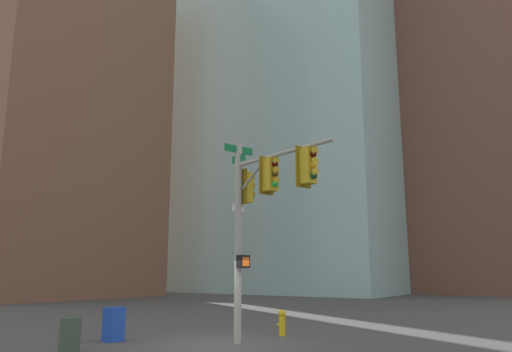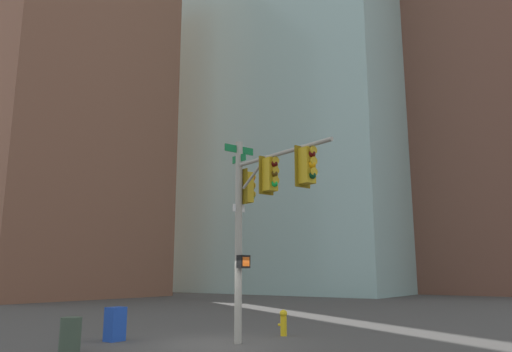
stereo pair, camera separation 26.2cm
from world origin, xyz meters
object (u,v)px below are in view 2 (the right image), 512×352
at_px(signal_pole_assembly, 259,201).
at_px(litter_bin, 70,335).
at_px(fire_hydrant, 283,322).
at_px(newspaper_box, 115,324).

xyz_separation_m(signal_pole_assembly, litter_bin, (3.43, 3.94, -3.83)).
distance_m(fire_hydrant, litter_bin, 7.04).
xyz_separation_m(fire_hydrant, litter_bin, (2.58, 6.55, 0.00)).
bearing_deg(litter_bin, fire_hydrant, -111.46).
height_order(litter_bin, newspaper_box, newspaper_box).
bearing_deg(signal_pole_assembly, litter_bin, -115.22).
bearing_deg(signal_pole_assembly, fire_hydrant, 123.90).
relative_size(litter_bin, newspaper_box, 0.90).
bearing_deg(newspaper_box, fire_hydrant, -133.37).
height_order(fire_hydrant, litter_bin, litter_bin).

